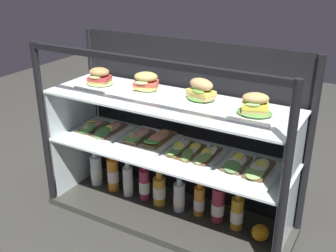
{
  "coord_description": "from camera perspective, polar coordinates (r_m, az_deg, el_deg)",
  "views": [
    {
      "loc": [
        0.92,
        -1.6,
        1.32
      ],
      "look_at": [
        0.0,
        0.0,
        0.54
      ],
      "focal_mm": 43.89,
      "sensor_mm": 36.0,
      "label": 1
    }
  ],
  "objects": [
    {
      "name": "juice_bottle_tucked_behind",
      "position": [
        2.11,
        9.57,
        -11.84
      ],
      "size": [
        0.06,
        0.06,
        0.23
      ],
      "color": "gold",
      "rests_on": "case_base_deck"
    },
    {
      "name": "juice_bottle_back_left",
      "position": [
        2.48,
        -9.92,
        -6.04
      ],
      "size": [
        0.07,
        0.07,
        0.23
      ],
      "color": "silver",
      "rests_on": "case_base_deck"
    },
    {
      "name": "shelf_lower_glass",
      "position": [
        2.07,
        0.0,
        -3.56
      ],
      "size": [
        1.25,
        0.4,
        0.01
      ],
      "primitive_type": "cube",
      "color": "silver",
      "rests_on": "riser_lower_tier"
    },
    {
      "name": "riser_lower_tier",
      "position": [
        2.15,
        0.0,
        -7.9
      ],
      "size": [
        1.24,
        0.38,
        0.35
      ],
      "color": "silver",
      "rests_on": "case_base_deck"
    },
    {
      "name": "open_sandwich_tray_far_left",
      "position": [
        2.0,
        3.45,
        -3.82
      ],
      "size": [
        0.26,
        0.28,
        0.06
      ],
      "color": "white",
      "rests_on": "shelf_lower_glass"
    },
    {
      "name": "ground_plane",
      "position": [
        2.28,
        0.0,
        -12.74
      ],
      "size": [
        6.0,
        6.0,
        0.02
      ],
      "primitive_type": "cube",
      "color": "#31302D",
      "rests_on": "ground"
    },
    {
      "name": "juice_bottle_back_center",
      "position": [
        2.31,
        -3.3,
        -8.1
      ],
      "size": [
        0.06,
        0.06,
        0.23
      ],
      "color": "#9F2A4B",
      "rests_on": "case_base_deck"
    },
    {
      "name": "riser_upper_tier",
      "position": [
        2.01,
        0.0,
        -0.14
      ],
      "size": [
        1.24,
        0.38,
        0.26
      ],
      "color": "silver",
      "rests_on": "shelf_lower_glass"
    },
    {
      "name": "orange_fruit_beside_bottles",
      "position": [
        2.08,
        12.68,
        -14.26
      ],
      "size": [
        0.08,
        0.08,
        0.08
      ],
      "primitive_type": "sphere",
      "color": "orange",
      "rests_on": "case_base_deck"
    },
    {
      "name": "plated_roll_sandwich_far_right",
      "position": [
        2.18,
        -9.47,
        6.36
      ],
      "size": [
        0.19,
        0.19,
        0.1
      ],
      "color": "white",
      "rests_on": "shelf_upper_glass"
    },
    {
      "name": "shelf_upper_glass",
      "position": [
        1.96,
        0.0,
        3.46
      ],
      "size": [
        1.25,
        0.4,
        0.01
      ],
      "primitive_type": "cube",
      "color": "silver",
      "rests_on": "riser_upper_tier"
    },
    {
      "name": "plated_roll_sandwich_center",
      "position": [
        1.92,
        4.61,
        4.55
      ],
      "size": [
        0.17,
        0.17,
        0.12
      ],
      "color": "white",
      "rests_on": "shelf_upper_glass"
    },
    {
      "name": "case_frame",
      "position": [
        2.12,
        1.61,
        0.3
      ],
      "size": [
        1.31,
        0.45,
        0.92
      ],
      "color": "black",
      "rests_on": "ground"
    },
    {
      "name": "plated_roll_sandwich_right_of_center",
      "position": [
        1.78,
        11.96,
        2.36
      ],
      "size": [
        0.18,
        0.18,
        0.11
      ],
      "color": "white",
      "rests_on": "shelf_upper_glass"
    },
    {
      "name": "juice_bottle_back_right",
      "position": [
        2.26,
        -1.21,
        -8.9
      ],
      "size": [
        0.07,
        0.07,
        0.22
      ],
      "color": "gold",
      "rests_on": "case_base_deck"
    },
    {
      "name": "open_sandwich_tray_far_right",
      "position": [
        2.28,
        -9.44,
        -0.55
      ],
      "size": [
        0.26,
        0.28,
        0.06
      ],
      "color": "white",
      "rests_on": "shelf_lower_glass"
    },
    {
      "name": "juice_bottle_front_fourth",
      "position": [
        2.14,
        6.95,
        -10.76
      ],
      "size": [
        0.07,
        0.07,
        0.25
      ],
      "color": "#972A3C",
      "rests_on": "case_base_deck"
    },
    {
      "name": "juice_bottle_front_right_end",
      "position": [
        2.19,
        4.36,
        -10.31
      ],
      "size": [
        0.06,
        0.06,
        0.21
      ],
      "color": "orange",
      "rests_on": "case_base_deck"
    },
    {
      "name": "plated_roll_sandwich_near_left_corner",
      "position": [
        2.06,
        -3.07,
        5.77
      ],
      "size": [
        0.17,
        0.17,
        0.11
      ],
      "color": "white",
      "rests_on": "shelf_upper_glass"
    },
    {
      "name": "open_sandwich_tray_right_of_center",
      "position": [
        1.89,
        11.04,
        -5.82
      ],
      "size": [
        0.26,
        0.28,
        0.06
      ],
      "color": "white",
      "rests_on": "shelf_lower_glass"
    },
    {
      "name": "juice_bottle_front_middle",
      "position": [
        2.22,
        1.56,
        -9.84
      ],
      "size": [
        0.06,
        0.06,
        0.21
      ],
      "color": "white",
      "rests_on": "case_base_deck"
    },
    {
      "name": "juice_bottle_near_post",
      "position": [
        2.35,
        -5.57,
        -7.68
      ],
      "size": [
        0.06,
        0.06,
        0.22
      ],
      "color": "white",
      "rests_on": "case_base_deck"
    },
    {
      "name": "case_base_deck",
      "position": [
        2.26,
        0.0,
        -12.15
      ],
      "size": [
        1.31,
        0.45,
        0.04
      ],
      "primitive_type": "cube",
      "color": "#35352F",
      "rests_on": "ground"
    },
    {
      "name": "open_sandwich_tray_near_left_corner",
      "position": [
        2.14,
        -2.77,
        -1.82
      ],
      "size": [
        0.26,
        0.28,
        0.06
      ],
      "color": "white",
      "rests_on": "shelf_lower_glass"
    },
    {
      "name": "juice_bottle_front_second",
      "position": [
        2.41,
        -7.65,
        -6.59
      ],
      "size": [
        0.07,
        0.07,
        0.25
      ],
      "color": "orange",
      "rests_on": "case_base_deck"
    }
  ]
}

